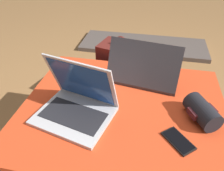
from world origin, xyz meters
TOP-DOWN VIEW (x-y plane):
  - ground_plane at (0.00, 0.00)m, footprint 14.00×14.00m
  - ottoman at (0.00, 0.00)m, footprint 0.96×0.81m
  - laptop_near at (-0.20, -0.08)m, footprint 0.37×0.33m
  - laptop_far at (0.07, 0.24)m, footprint 0.40×0.29m
  - cell_phone at (0.25, -0.16)m, footprint 0.14×0.14m
  - backpack at (-0.10, 0.54)m, footprint 0.32×0.30m
  - wrist_brace at (0.34, -0.01)m, footprint 0.16×0.19m
  - fireplace_hearth at (0.00, 1.54)m, footprint 1.40×0.50m

SIDE VIEW (x-z plane):
  - ground_plane at x=0.00m, z-range 0.00..0.00m
  - fireplace_hearth at x=0.00m, z-range 0.00..0.04m
  - ottoman at x=0.00m, z-range 0.00..0.44m
  - backpack at x=-0.10m, z-range -0.04..0.52m
  - cell_phone at x=0.25m, z-range 0.44..0.45m
  - wrist_brace at x=0.34m, z-range 0.44..0.53m
  - laptop_far at x=0.07m, z-range 0.37..0.61m
  - laptop_near at x=-0.20m, z-range 0.36..0.63m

